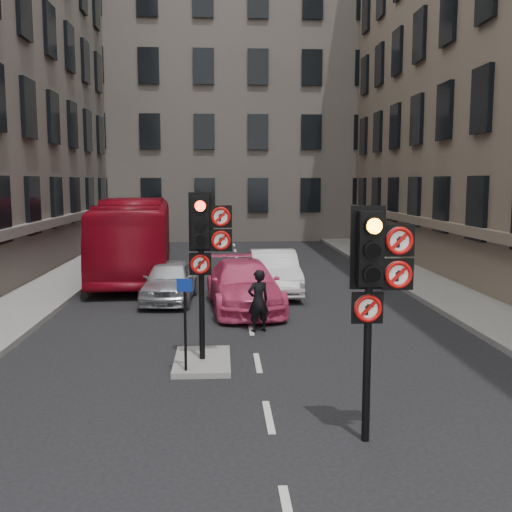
{
  "coord_description": "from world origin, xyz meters",
  "views": [
    {
      "loc": [
        -0.77,
        -7.59,
        3.94
      ],
      "look_at": [
        -0.15,
        3.0,
        2.6
      ],
      "focal_mm": 42.0,
      "sensor_mm": 36.0,
      "label": 1
    }
  ],
  "objects": [
    {
      "name": "motorcyclist",
      "position": [
        0.18,
        7.72,
        0.82
      ],
      "size": [
        0.71,
        0.59,
        1.65
      ],
      "primitive_type": "imported",
      "rotation": [
        0.0,
        0.0,
        3.53
      ],
      "color": "black",
      "rests_on": "ground"
    },
    {
      "name": "ground",
      "position": [
        0.0,
        0.0,
        0.0
      ],
      "size": [
        120.0,
        120.0,
        0.0
      ],
      "primitive_type": "plane",
      "color": "black",
      "rests_on": "ground"
    },
    {
      "name": "centre_island",
      "position": [
        -1.2,
        5.0,
        0.06
      ],
      "size": [
        1.2,
        2.0,
        0.12
      ],
      "primitive_type": "cube",
      "color": "gray",
      "rests_on": "ground"
    },
    {
      "name": "bus_red",
      "position": [
        -4.37,
        17.53,
        1.61
      ],
      "size": [
        3.56,
        11.7,
        3.21
      ],
      "primitive_type": "imported",
      "rotation": [
        0.0,
        0.0,
        0.08
      ],
      "color": "maroon",
      "rests_on": "ground"
    },
    {
      "name": "info_sign",
      "position": [
        -1.51,
        4.18,
        1.34
      ],
      "size": [
        0.32,
        0.14,
        1.89
      ],
      "rotation": [
        0.0,
        0.0,
        -0.31
      ],
      "color": "black",
      "rests_on": "centre_island"
    },
    {
      "name": "car_pink",
      "position": [
        -0.09,
        10.58,
        0.73
      ],
      "size": [
        2.51,
        5.22,
        1.47
      ],
      "primitive_type": "imported",
      "rotation": [
        0.0,
        0.0,
        0.09
      ],
      "color": "#D83F71",
      "rests_on": "ground"
    },
    {
      "name": "pavement_right",
      "position": [
        7.2,
        12.0,
        0.08
      ],
      "size": [
        3.0,
        50.0,
        0.16
      ],
      "primitive_type": "cube",
      "color": "gray",
      "rests_on": "ground"
    },
    {
      "name": "building_far",
      "position": [
        0.0,
        38.0,
        10.0
      ],
      "size": [
        30.0,
        14.0,
        20.0
      ],
      "primitive_type": "cube",
      "color": "#6A615A",
      "rests_on": "ground"
    },
    {
      "name": "signal_near",
      "position": [
        1.49,
        0.99,
        2.58
      ],
      "size": [
        0.91,
        0.4,
        3.58
      ],
      "color": "black",
      "rests_on": "ground"
    },
    {
      "name": "car_white",
      "position": [
        1.06,
        13.12,
        0.75
      ],
      "size": [
        1.64,
        4.55,
        1.49
      ],
      "primitive_type": "imported",
      "rotation": [
        0.0,
        0.0,
        0.01
      ],
      "color": "silver",
      "rests_on": "ground"
    },
    {
      "name": "pavement_left",
      "position": [
        -7.2,
        12.0,
        0.08
      ],
      "size": [
        3.0,
        50.0,
        0.16
      ],
      "primitive_type": "cube",
      "color": "gray",
      "rests_on": "ground"
    },
    {
      "name": "motorcycle",
      "position": [
        -0.47,
        9.98,
        0.52
      ],
      "size": [
        0.71,
        1.78,
        1.04
      ],
      "primitive_type": "imported",
      "rotation": [
        0.0,
        0.0,
        0.13
      ],
      "color": "black",
      "rests_on": "ground"
    },
    {
      "name": "signal_far",
      "position": [
        -1.11,
        4.99,
        2.7
      ],
      "size": [
        0.91,
        0.4,
        3.58
      ],
      "color": "black",
      "rests_on": "centre_island"
    },
    {
      "name": "car_silver",
      "position": [
        -2.47,
        11.9,
        0.68
      ],
      "size": [
        1.82,
        4.05,
        1.35
      ],
      "primitive_type": "imported",
      "rotation": [
        0.0,
        0.0,
        -0.06
      ],
      "color": "#B6BABE",
      "rests_on": "ground"
    }
  ]
}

